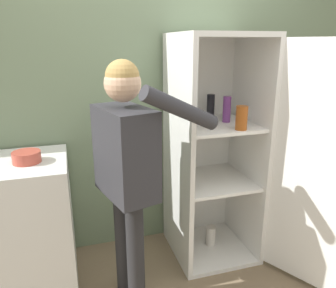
{
  "coord_description": "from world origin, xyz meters",
  "views": [
    {
      "loc": [
        -0.65,
        -1.59,
        1.68
      ],
      "look_at": [
        0.02,
        0.61,
        0.97
      ],
      "focal_mm": 35.0,
      "sensor_mm": 36.0,
      "label": 1
    }
  ],
  "objects": [
    {
      "name": "bowl",
      "position": [
        -0.94,
        0.58,
        0.97
      ],
      "size": [
        0.18,
        0.18,
        0.07
      ],
      "color": "#B24738",
      "rests_on": "counter"
    },
    {
      "name": "refrigerator",
      "position": [
        0.51,
        0.53,
        0.87
      ],
      "size": [
        0.96,
        1.21,
        1.75
      ],
      "color": "white",
      "rests_on": "ground_plane"
    },
    {
      "name": "person",
      "position": [
        -0.34,
        0.27,
        1.0
      ],
      "size": [
        0.72,
        0.57,
        1.59
      ],
      "color": "#262628",
      "rests_on": "ground_plane"
    },
    {
      "name": "wall_back",
      "position": [
        0.0,
        0.98,
        1.27
      ],
      "size": [
        7.0,
        0.06,
        2.55
      ],
      "color": "gray",
      "rests_on": "ground_plane"
    },
    {
      "name": "counter",
      "position": [
        -1.08,
        0.62,
        0.47
      ],
      "size": [
        0.77,
        0.62,
        0.94
      ],
      "color": "white",
      "rests_on": "ground_plane"
    }
  ]
}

